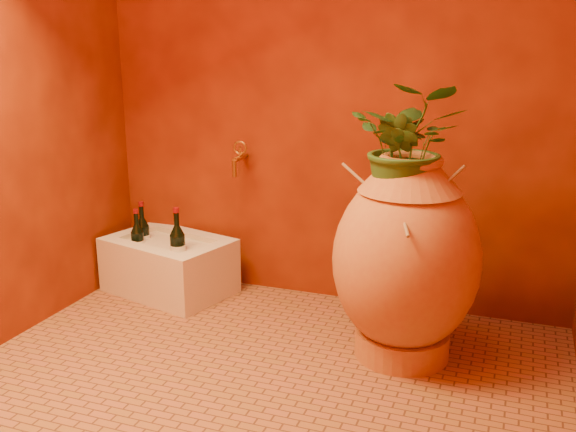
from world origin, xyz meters
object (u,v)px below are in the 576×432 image
at_px(amphora, 406,259).
at_px(wine_bottle_c, 138,243).
at_px(wine_bottle_b, 178,248).
at_px(wall_tap, 239,157).
at_px(wine_bottle_a, 143,237).
at_px(stone_basin, 169,266).

xyz_separation_m(amphora, wine_bottle_c, (-1.53, 0.27, -0.17)).
height_order(wine_bottle_b, wall_tap, wall_tap).
relative_size(wine_bottle_a, wall_tap, 1.77).
distance_m(amphora, wall_tap, 1.14).
bearing_deg(wall_tap, wine_bottle_a, -168.33).
distance_m(wine_bottle_a, wine_bottle_b, 0.32).
xyz_separation_m(wine_bottle_a, wine_bottle_b, (0.30, -0.12, 0.01)).
bearing_deg(wine_bottle_c, wine_bottle_b, -8.80).
bearing_deg(wine_bottle_c, wall_tap, 19.88).
bearing_deg(wine_bottle_c, wine_bottle_a, 101.76).
bearing_deg(stone_basin, wine_bottle_c, -167.71).
xyz_separation_m(stone_basin, wine_bottle_a, (-0.19, 0.04, 0.14)).
height_order(wine_bottle_a, wine_bottle_c, wine_bottle_a).
bearing_deg(stone_basin, amphora, -12.67).
height_order(amphora, wall_tap, amphora).
height_order(amphora, wine_bottle_a, amphora).
xyz_separation_m(amphora, wall_tap, (-0.99, 0.46, 0.31)).
height_order(wine_bottle_b, wine_bottle_c, wine_bottle_b).
distance_m(stone_basin, wine_bottle_b, 0.20).
relative_size(wine_bottle_b, wall_tap, 1.90).
bearing_deg(amphora, wine_bottle_b, 169.79).
height_order(amphora, wine_bottle_b, amphora).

